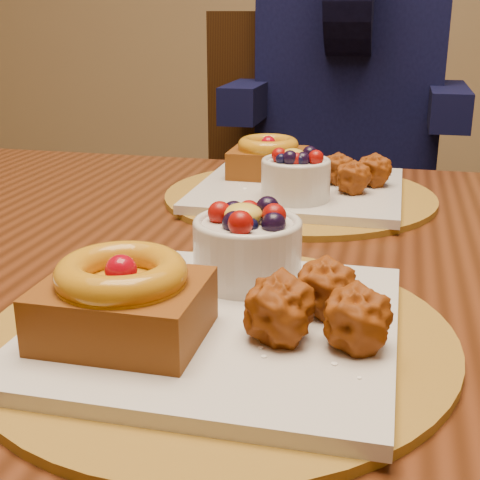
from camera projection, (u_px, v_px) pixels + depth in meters
name	position (u px, v px, depth m)	size (l,w,h in m)	color
dining_table	(269.00, 313.00, 0.77)	(1.60, 0.90, 0.76)	#341709
place_setting_near	(216.00, 303.00, 0.54)	(0.38, 0.38, 0.09)	brown
place_setting_far	(297.00, 182.00, 0.93)	(0.38, 0.38, 0.09)	brown
chair_far	(294.00, 208.00, 1.61)	(0.50, 0.50, 1.01)	black
diner	(352.00, 41.00, 1.61)	(0.54, 0.51, 0.88)	black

